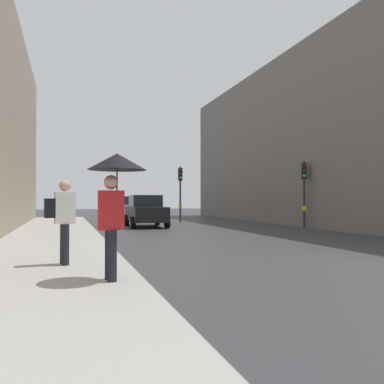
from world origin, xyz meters
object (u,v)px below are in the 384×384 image
at_px(traffic_light_far_median, 180,184).
at_px(car_silver_hatchback, 126,208).
at_px(car_white_compact, 119,207).
at_px(pedestrian_with_black_backpack, 62,217).
at_px(car_dark_suv, 146,211).
at_px(traffic_light_mid_street, 304,182).
at_px(pedestrian_with_umbrella, 115,180).

bearing_deg(traffic_light_far_median, car_silver_hatchback, 117.52).
xyz_separation_m(car_white_compact, pedestrian_with_black_backpack, (-4.65, -28.61, 0.29)).
bearing_deg(car_white_compact, pedestrian_with_black_backpack, -99.24).
bearing_deg(car_silver_hatchback, car_dark_suv, -91.25).
bearing_deg(car_dark_suv, car_silver_hatchback, 88.75).
distance_m(traffic_light_mid_street, car_silver_hatchback, 15.14).
bearing_deg(car_silver_hatchback, pedestrian_with_black_backpack, -101.11).
bearing_deg(pedestrian_with_black_backpack, pedestrian_with_umbrella, -66.85).
bearing_deg(traffic_light_mid_street, car_silver_hatchback, 120.16).
distance_m(traffic_light_mid_street, pedestrian_with_black_backpack, 15.85).
bearing_deg(traffic_light_mid_street, car_white_compact, 112.00).
bearing_deg(pedestrian_with_black_backpack, traffic_light_far_median, 67.28).
height_order(traffic_light_far_median, car_dark_suv, traffic_light_far_median).
bearing_deg(car_dark_suv, traffic_light_far_median, 51.84).
relative_size(traffic_light_mid_street, pedestrian_with_umbrella, 1.65).
relative_size(traffic_light_mid_street, pedestrian_with_black_backpack, 2.00).
bearing_deg(car_silver_hatchback, traffic_light_far_median, -62.48).
xyz_separation_m(traffic_light_far_median, pedestrian_with_umbrella, (-6.54, -19.69, -0.73)).
xyz_separation_m(car_white_compact, pedestrian_with_umbrella, (-3.79, -30.62, 0.96)).
bearing_deg(car_white_compact, pedestrian_with_umbrella, -97.06).
height_order(traffic_light_far_median, car_silver_hatchback, traffic_light_far_median).
xyz_separation_m(traffic_light_mid_street, car_dark_suv, (-7.77, 3.64, -1.57)).
height_order(car_dark_suv, pedestrian_with_black_backpack, pedestrian_with_black_backpack).
relative_size(car_dark_suv, car_silver_hatchback, 1.01).
distance_m(car_white_compact, pedestrian_with_black_backpack, 28.98).
bearing_deg(traffic_light_mid_street, pedestrian_with_black_backpack, -140.04).
distance_m(car_dark_suv, pedestrian_with_umbrella, 16.21).
bearing_deg(car_dark_suv, pedestrian_with_black_backpack, -107.48).
height_order(pedestrian_with_umbrella, pedestrian_with_black_backpack, pedestrian_with_umbrella).
distance_m(car_white_compact, pedestrian_with_umbrella, 30.87).
relative_size(car_silver_hatchback, pedestrian_with_umbrella, 1.97).
relative_size(traffic_light_far_median, car_white_compact, 0.88).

